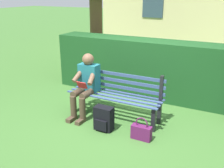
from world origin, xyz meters
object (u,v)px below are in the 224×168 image
park_bench (116,94)px  person_seated (86,83)px  handbag (141,132)px  backpack (104,119)px

park_bench → person_seated: 0.61m
park_bench → handbag: 0.98m
backpack → park_bench: bearing=-85.6°
person_seated → backpack: (-0.60, 0.39, -0.43)m
person_seated → handbag: 1.44m
park_bench → backpack: size_ratio=4.23×
person_seated → handbag: person_seated is taller
handbag → backpack: bearing=0.6°
person_seated → park_bench: bearing=-162.6°
person_seated → handbag: size_ratio=3.06×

